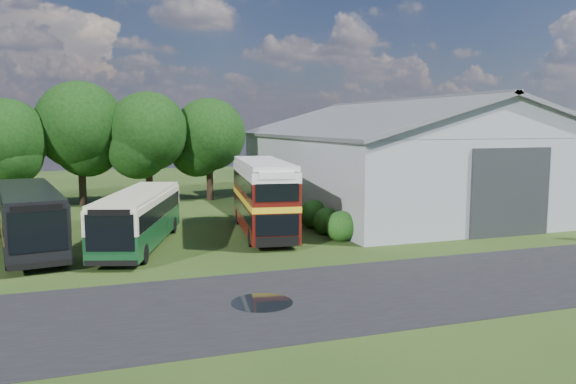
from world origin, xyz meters
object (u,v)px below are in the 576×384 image
object	(u,v)px
storage_shed	(401,152)
bus_dark_single	(29,217)
bus_maroon_double	(263,197)
bus_green_single	(139,218)

from	to	relation	value
storage_shed	bus_dark_single	size ratio (longest dim) A/B	2.14
storage_shed	bus_maroon_double	world-z (taller)	storage_shed
bus_maroon_double	bus_dark_single	distance (m)	12.30
bus_green_single	bus_maroon_double	distance (m)	7.15
storage_shed	bus_green_single	bearing A→B (deg)	-157.85
storage_shed	bus_maroon_double	xyz separation A→B (m)	(-12.89, -6.83, -2.05)
bus_green_single	bus_dark_single	world-z (taller)	bus_dark_single
storage_shed	bus_dark_single	bearing A→B (deg)	-164.48
bus_maroon_double	bus_dark_single	bearing A→B (deg)	-171.11
storage_shed	bus_green_single	distance (m)	21.65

